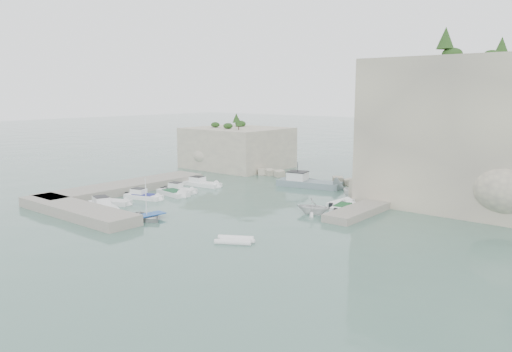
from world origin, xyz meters
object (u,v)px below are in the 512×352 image
Objects in this scene: motorboat_d at (144,199)px; motorboat_e at (114,205)px; motorboat_a at (202,186)px; motorboat_c at (173,195)px; tender_east_c at (341,205)px; motorboat_b at (180,192)px; motorboat_f at (104,209)px; rowboat at (147,220)px; inflatable_dinghy at (234,242)px; tender_east_a at (313,214)px; tender_east_d at (361,200)px; work_boat at (309,187)px; tender_east_b at (343,210)px.

motorboat_d is 4.26m from motorboat_e.
motorboat_c is at bearing -85.24° from motorboat_a.
motorboat_b is at bearing 111.12° from tender_east_c.
rowboat is at bearing 18.93° from motorboat_f.
tender_east_c is (21.52, 1.69, 0.00)m from motorboat_a.
motorboat_c is (0.55, -1.68, 0.00)m from motorboat_b.
inflatable_dinghy is at bearing -18.82° from motorboat_c.
inflatable_dinghy is 13.23m from tender_east_a.
motorboat_b is 1.35× the size of tender_east_a.
motorboat_c is at bearing 58.73° from motorboat_e.
tender_east_d reaches higher than motorboat_f.
rowboat is 26.49m from work_boat.
tender_east_d is (12.65, 23.01, 0.00)m from rowboat.
tender_east_a is at bearing -178.79° from tender_east_c.
motorboat_d is 24.62m from tender_east_b.
work_boat is at bearing 59.79° from tender_east_d.
work_boat reaches higher than motorboat_b.
work_boat is (-9.26, 13.14, 0.00)m from tender_east_a.
motorboat_a is 21.73m from tender_east_a.
tender_east_a is at bearing -18.75° from motorboat_a.
motorboat_a reaches higher than tender_east_c.
motorboat_a is 7.00m from motorboat_c.
tender_east_a reaches higher than tender_east_b.
motorboat_a reaches higher than inflatable_dinghy.
tender_east_c is (0.15, 5.62, 0.00)m from tender_east_a.
motorboat_f is at bearing -81.99° from motorboat_c.
tender_east_a is at bearing 52.28° from motorboat_f.
motorboat_e is at bearing 113.89° from tender_east_b.
motorboat_c and motorboat_e have the same top height.
tender_east_c is at bearing 26.08° from tender_east_b.
tender_east_c is (-0.12, 18.85, 0.00)m from inflatable_dinghy.
motorboat_e is 21.17m from inflatable_dinghy.
motorboat_d is 23.08m from work_boat.
tender_east_d is (0.39, 4.19, 0.00)m from tender_east_c.
tender_east_d is at bearing -2.08° from tender_east_b.
motorboat_b is 23.86m from inflatable_dinghy.
tender_east_a is 16.07m from work_boat.
motorboat_c is at bearing 81.58° from tender_east_a.
rowboat reaches higher than motorboat_e.
work_boat is (11.47, 20.02, 0.00)m from motorboat_d.
tender_east_d reaches higher than tender_east_b.
motorboat_a is 1.26× the size of motorboat_b.
work_boat reaches higher than tender_east_b.
motorboat_f is at bearing -90.40° from motorboat_e.
motorboat_b is at bearing 63.08° from motorboat_e.
motorboat_e is 0.97× the size of rowboat.
motorboat_f is 1.80× the size of tender_east_a.
motorboat_b is 0.90× the size of motorboat_c.
motorboat_b reaches higher than motorboat_e.
tender_east_b is at bearing 26.32° from motorboat_c.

